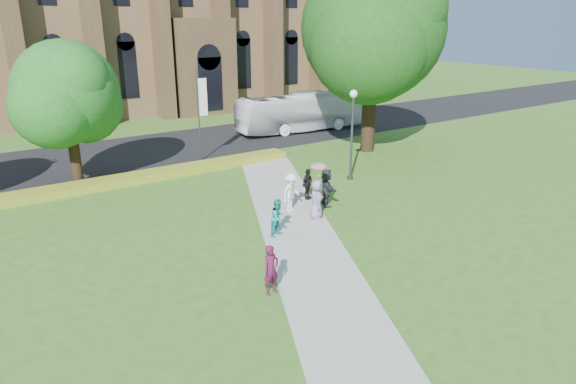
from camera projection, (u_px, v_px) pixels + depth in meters
ground at (316, 249)px, 21.26m from camera, size 160.00×160.00×0.00m
road at (147, 150)px, 36.85m from camera, size 160.00×10.00×0.02m
footpath at (302, 240)px, 22.03m from camera, size 15.58×28.54×0.04m
flower_hedge at (154, 175)px, 30.41m from camera, size 18.00×1.40×0.45m
streetlamp at (352, 124)px, 29.28m from camera, size 0.44×0.44×5.24m
large_tree at (373, 28)px, 34.08m from camera, size 9.60×9.60×13.20m
street_tree_1 at (66, 93)px, 27.66m from camera, size 5.60×5.60×8.05m
banner_pole_0 at (200, 110)px, 33.15m from camera, size 0.70×0.10×6.00m
tour_coach at (301, 112)px, 42.59m from camera, size 11.42×3.75×3.12m
pedestrian_0 at (271, 270)px, 17.53m from camera, size 0.71×0.53×1.77m
pedestrian_1 at (278, 218)px, 22.20m from camera, size 0.96×0.84×1.67m
pedestrian_2 at (291, 192)px, 25.03m from camera, size 1.40×1.11×1.91m
pedestrian_3 at (308, 184)px, 26.69m from camera, size 1.04×0.76×1.64m
pedestrian_4 at (317, 199)px, 24.07m from camera, size 1.08×1.08×1.89m
pedestrian_5 at (326, 187)px, 25.74m from camera, size 1.18×1.84×1.90m
parasol at (319, 172)px, 23.82m from camera, size 0.83×0.83×0.70m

